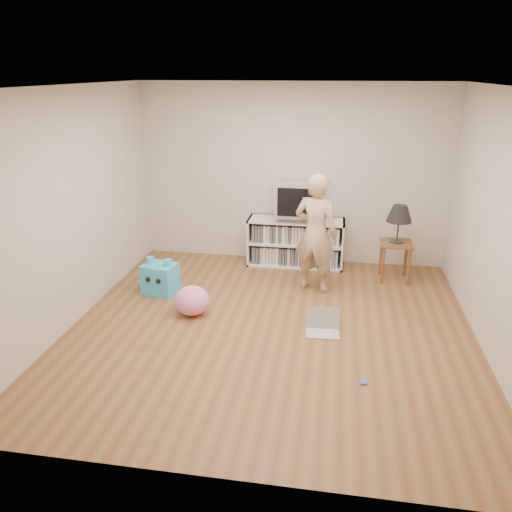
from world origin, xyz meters
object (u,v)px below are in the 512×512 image
Objects in this scene: side_table at (396,252)px; person at (316,233)px; laptop at (323,326)px; media_unit at (296,242)px; plush_blue at (160,278)px; crt_tv at (297,198)px; table_lamp at (399,215)px; dvd_deck at (296,217)px; plush_pink at (192,301)px.

side_table is 1.24m from person.
side_table is at bearing 57.96° from laptop.
media_unit reaches higher than plush_blue.
person is at bearing -155.41° from side_table.
crt_tv is at bearing 165.29° from side_table.
side_table is at bearing 0.00° from table_lamp.
person reaches higher than table_lamp.
laptop is at bearing -76.20° from dvd_deck.
dvd_deck reaches higher than plush_pink.
person is at bearing -69.50° from crt_tv.
dvd_deck is at bearing 59.64° from plush_pink.
plush_blue is (-1.65, -1.29, -0.82)m from crt_tv.
dvd_deck is at bearing 165.16° from table_lamp.
media_unit is at bearing 164.57° from side_table.
side_table is 1.15× the size of plush_blue.
table_lamp reaches higher than side_table.
laptop is (-0.91, -1.62, -0.87)m from table_lamp.
dvd_deck is 1.18× the size of laptop.
plush_blue reaches higher than laptop.
crt_tv is at bearing 100.95° from laptop.
table_lamp is at bearing 28.25° from plush_blue.
person is 4.07× the size of laptop.
plush_pink is at bearing -30.72° from plush_blue.
person reaches higher than plush_blue.
table_lamp is at bearing 0.00° from side_table.
plush_pink is (-2.46, -1.45, -0.77)m from table_lamp.
crt_tv is 1.26× the size of plush_blue.
plush_blue is at bearing -142.03° from crt_tv.
dvd_deck is 2.16m from plush_blue.
plush_pink is at bearing 52.02° from person.
table_lamp is (1.40, -0.39, 0.59)m from media_unit.
plush_blue is at bearing -141.63° from media_unit.
table_lamp reaches higher than dvd_deck.
person is (-1.08, -0.49, -0.16)m from table_lamp.
table_lamp is at bearing 30.46° from plush_pink.
crt_tv is at bearing 59.60° from plush_pink.
dvd_deck is 1.46m from table_lamp.
dvd_deck is 1.48m from side_table.
crt_tv is at bearing -52.06° from person.
plush_blue is (-3.05, -0.92, -0.74)m from table_lamp.
crt_tv is at bearing -90.00° from dvd_deck.
media_unit is at bearing 164.57° from table_lamp.
laptop is at bearing 115.91° from person.
dvd_deck is 0.87× the size of table_lamp.
plush_pink is at bearing -120.36° from dvd_deck.
person reaches higher than plush_pink.
crt_tv reaches higher than plush_pink.
plush_pink is (-1.06, -1.82, -0.56)m from dvd_deck.
person is 1.79m from plush_pink.
person is at bearing -69.91° from media_unit.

